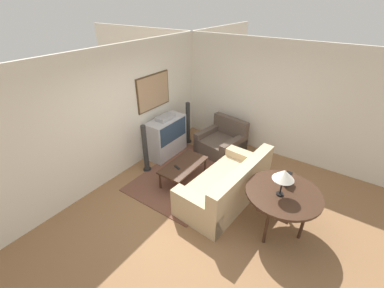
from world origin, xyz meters
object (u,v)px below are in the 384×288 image
at_px(couch, 227,186).
at_px(mantel_clock, 287,179).
at_px(tv, 166,136).
at_px(table_lamp, 284,175).
at_px(speaker_tower_left, 145,150).
at_px(speaker_tower_right, 188,124).
at_px(console_table, 283,195).
at_px(coffee_table, 183,166).
at_px(armchair, 222,142).

xyz_separation_m(couch, mantel_clock, (0.10, -1.01, 0.57)).
height_order(tv, table_lamp, table_lamp).
distance_m(mantel_clock, speaker_tower_left, 2.99).
bearing_deg(table_lamp, speaker_tower_left, 88.84).
distance_m(mantel_clock, speaker_tower_right, 3.26).
bearing_deg(console_table, couch, 82.13).
xyz_separation_m(tv, speaker_tower_right, (0.80, -0.07, 0.04)).
bearing_deg(table_lamp, couch, 76.81).
distance_m(coffee_table, speaker_tower_left, 0.95).
distance_m(armchair, speaker_tower_right, 1.03).
bearing_deg(couch, table_lamp, 80.95).
height_order(armchair, speaker_tower_right, speaker_tower_right).
bearing_deg(console_table, armchair, 50.59).
bearing_deg(couch, console_table, 86.27).
relative_size(coffee_table, console_table, 0.91).
height_order(tv, armchair, tv).
bearing_deg(console_table, table_lamp, 156.23).
relative_size(table_lamp, speaker_tower_left, 0.41).
relative_size(console_table, speaker_tower_left, 1.06).
bearing_deg(mantel_clock, couch, 95.82).
relative_size(console_table, table_lamp, 2.55).
xyz_separation_m(table_lamp, mantel_clock, (0.34, -0.00, -0.28)).
distance_m(armchair, table_lamp, 2.77).
height_order(armchair, speaker_tower_left, speaker_tower_left).
distance_m(couch, armchair, 1.78).
relative_size(tv, mantel_clock, 5.59).
relative_size(couch, armchair, 1.82).
relative_size(tv, armchair, 0.92).
bearing_deg(mantel_clock, armchair, 54.55).
xyz_separation_m(tv, speaker_tower_left, (-0.80, -0.07, 0.04)).
xyz_separation_m(tv, coffee_table, (-0.64, -0.99, -0.11)).
height_order(mantel_clock, speaker_tower_left, speaker_tower_left).
distance_m(coffee_table, console_table, 2.11).
xyz_separation_m(armchair, console_table, (-1.65, -2.01, 0.45)).
height_order(tv, console_table, tv).
bearing_deg(table_lamp, coffee_table, 83.76).
bearing_deg(table_lamp, tv, 74.12).
height_order(tv, speaker_tower_left, speaker_tower_left).
bearing_deg(speaker_tower_left, armchair, -30.59).
height_order(armchair, console_table, armchair).
bearing_deg(tv, couch, -107.20).
bearing_deg(mantel_clock, table_lamp, 179.85).
bearing_deg(table_lamp, console_table, -23.77).
bearing_deg(speaker_tower_left, mantel_clock, -84.61).
distance_m(couch, mantel_clock, 1.16).
xyz_separation_m(console_table, table_lamp, (-0.09, 0.04, 0.44)).
xyz_separation_m(console_table, speaker_tower_right, (1.57, 3.00, -0.18)).
height_order(tv, speaker_tower_right, speaker_tower_right).
bearing_deg(tv, console_table, -104.09).
height_order(couch, speaker_tower_right, speaker_tower_right).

